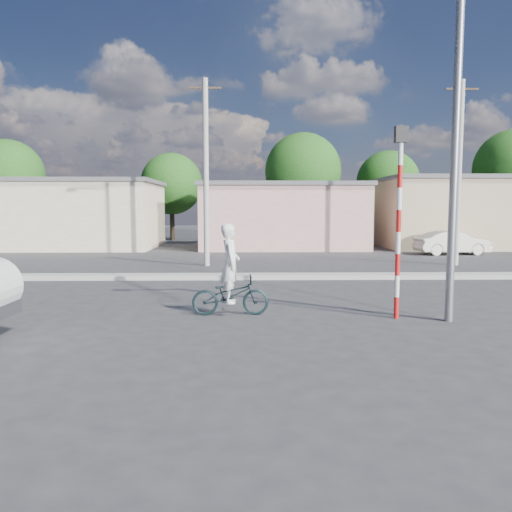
{
  "coord_description": "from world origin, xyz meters",
  "views": [
    {
      "loc": [
        -0.26,
        -9.77,
        2.57
      ],
      "look_at": [
        -0.01,
        3.09,
        1.3
      ],
      "focal_mm": 35.0,
      "sensor_mm": 36.0,
      "label": 1
    }
  ],
  "objects_px": {
    "cyclist": "(230,276)",
    "bicycle": "(230,295)",
    "streetlight": "(450,96)",
    "car_cream": "(452,243)",
    "traffic_pole": "(399,206)"
  },
  "relations": [
    {
      "from": "cyclist",
      "to": "bicycle",
      "type": "bearing_deg",
      "value": -0.0
    },
    {
      "from": "bicycle",
      "to": "cyclist",
      "type": "distance_m",
      "value": 0.46
    },
    {
      "from": "streetlight",
      "to": "car_cream",
      "type": "bearing_deg",
      "value": 66.8
    },
    {
      "from": "car_cream",
      "to": "traffic_pole",
      "type": "distance_m",
      "value": 17.34
    },
    {
      "from": "traffic_pole",
      "to": "bicycle",
      "type": "bearing_deg",
      "value": 173.45
    },
    {
      "from": "bicycle",
      "to": "car_cream",
      "type": "height_order",
      "value": "car_cream"
    },
    {
      "from": "cyclist",
      "to": "streetlight",
      "type": "distance_m",
      "value": 6.29
    },
    {
      "from": "bicycle",
      "to": "traffic_pole",
      "type": "relative_size",
      "value": 0.42
    },
    {
      "from": "traffic_pole",
      "to": "cyclist",
      "type": "bearing_deg",
      "value": 173.45
    },
    {
      "from": "bicycle",
      "to": "traffic_pole",
      "type": "height_order",
      "value": "traffic_pole"
    },
    {
      "from": "traffic_pole",
      "to": "streetlight",
      "type": "height_order",
      "value": "streetlight"
    },
    {
      "from": "cyclist",
      "to": "traffic_pole",
      "type": "bearing_deg",
      "value": -99.36
    },
    {
      "from": "cyclist",
      "to": "streetlight",
      "type": "height_order",
      "value": "streetlight"
    },
    {
      "from": "streetlight",
      "to": "cyclist",
      "type": "bearing_deg",
      "value": 171.19
    },
    {
      "from": "car_cream",
      "to": "traffic_pole",
      "type": "relative_size",
      "value": 0.89
    }
  ]
}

